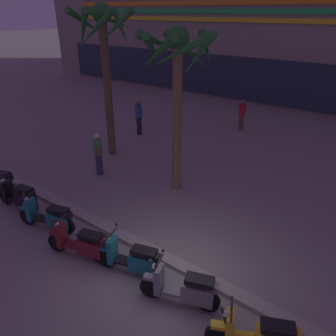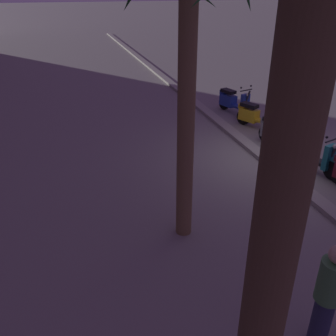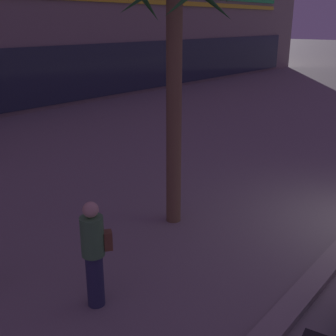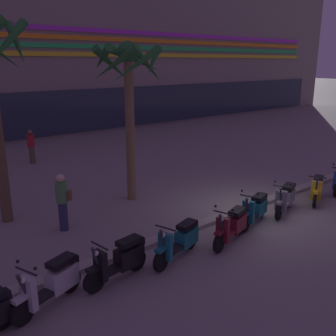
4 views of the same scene
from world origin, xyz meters
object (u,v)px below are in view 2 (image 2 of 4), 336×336
scooter_teal_far_back (310,153)px  pedestrian_by_palm_tree (327,296)px  scooter_grey_mid_centre (280,133)px  scooter_yellow_mid_front (255,116)px  palm_tree_near_sign (190,6)px  scooter_blue_mid_rear (233,101)px

scooter_teal_far_back → pedestrian_by_palm_tree: pedestrian_by_palm_tree is taller
scooter_grey_mid_centre → scooter_yellow_mid_front: size_ratio=1.07×
scooter_yellow_mid_front → palm_tree_near_sign: palm_tree_near_sign is taller
scooter_yellow_mid_front → pedestrian_by_palm_tree: bearing=157.2°
scooter_grey_mid_centre → scooter_yellow_mid_front: bearing=-3.7°
scooter_yellow_mid_front → palm_tree_near_sign: bearing=139.4°
scooter_teal_far_back → scooter_blue_mid_rear: bearing=-1.7°
scooter_grey_mid_centre → pedestrian_by_palm_tree: size_ratio=1.02×
scooter_blue_mid_rear → palm_tree_near_sign: (-6.66, 4.23, 3.72)m
scooter_yellow_mid_front → scooter_blue_mid_rear: (1.72, -0.00, 0.01)m
palm_tree_near_sign → pedestrian_by_palm_tree: (-2.98, -0.91, -3.28)m
scooter_grey_mid_centre → palm_tree_near_sign: size_ratio=0.32×
pedestrian_by_palm_tree → scooter_yellow_mid_front: bearing=-22.8°
scooter_yellow_mid_front → palm_tree_near_sign: (-4.94, 4.23, 3.73)m
scooter_grey_mid_centre → palm_tree_near_sign: 6.42m
scooter_teal_far_back → scooter_yellow_mid_front: (3.22, -0.14, -0.00)m
scooter_yellow_mid_front → palm_tree_near_sign: 7.50m
scooter_teal_far_back → pedestrian_by_palm_tree: (-4.70, 3.18, 0.45)m
scooter_yellow_mid_front → palm_tree_near_sign: size_ratio=0.30×
scooter_blue_mid_rear → palm_tree_near_sign: size_ratio=0.33×
pedestrian_by_palm_tree → scooter_blue_mid_rear: bearing=-19.0°
scooter_teal_far_back → scooter_grey_mid_centre: same height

